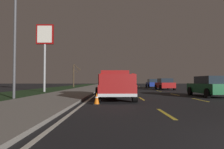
{
  "coord_description": "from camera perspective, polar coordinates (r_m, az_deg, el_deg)",
  "views": [
    {
      "loc": [
        -2.73,
        3.62,
        1.16
      ],
      "look_at": [
        9.94,
        3.7,
        1.58
      ],
      "focal_mm": 32.42,
      "sensor_mm": 36.0,
      "label": 1
    }
  ],
  "objects": [
    {
      "name": "street_light_near",
      "position": [
        15.3,
        -24.64,
        10.6
      ],
      "size": [
        0.36,
        1.97,
        7.27
      ],
      "color": "#4C4C51",
      "rests_on": "ground"
    },
    {
      "name": "sedan_blue",
      "position": [
        36.21,
        11.43,
        -2.47
      ],
      "size": [
        4.44,
        2.08,
        1.54
      ],
      "color": "navy",
      "rests_on": "ground"
    },
    {
      "name": "sedan_green",
      "position": [
        16.86,
        25.96,
        -3.0
      ],
      "size": [
        4.43,
        2.07,
        1.54
      ],
      "color": "#14592D",
      "rests_on": "ground"
    },
    {
      "name": "sidewalk_shoulder",
      "position": [
        29.99,
        -6.99,
        -4.0
      ],
      "size": [
        108.0,
        4.0,
        0.12
      ],
      "primitive_type": "cube",
      "color": "gray",
      "rests_on": "ground"
    },
    {
      "name": "pickup_truck",
      "position": [
        13.22,
        0.83,
        -2.99
      ],
      "size": [
        5.49,
        2.4,
        1.87
      ],
      "color": "maroon",
      "rests_on": "ground"
    },
    {
      "name": "traffic_cone_near",
      "position": [
        10.16,
        -4.36,
        -6.85
      ],
      "size": [
        0.36,
        0.36,
        0.58
      ],
      "color": "black",
      "rests_on": "ground"
    },
    {
      "name": "ground",
      "position": [
        29.97,
        7.32,
        -4.11
      ],
      "size": [
        144.0,
        144.0,
        0.0
      ],
      "primitive_type": "plane",
      "color": "black"
    },
    {
      "name": "sedan_red",
      "position": [
        28.64,
        14.63,
        -2.6
      ],
      "size": [
        4.4,
        2.02,
        1.54
      ],
      "color": "maroon",
      "rests_on": "ground"
    },
    {
      "name": "lane_markings",
      "position": [
        32.56,
        1.3,
        -3.95
      ],
      "size": [
        108.0,
        7.04,
        0.01
      ],
      "color": "yellow",
      "rests_on": "ground"
    },
    {
      "name": "gas_price_sign",
      "position": [
        23.8,
        -18.42,
        8.99
      ],
      "size": [
        0.27,
        1.9,
        7.45
      ],
      "color": "#99999E",
      "rests_on": "ground"
    },
    {
      "name": "bare_tree_far",
      "position": [
        40.67,
        -10.69,
        -0.11
      ],
      "size": [
        1.01,
        1.53,
        4.63
      ],
      "color": "#423323",
      "rests_on": "ground"
    },
    {
      "name": "grass_verge",
      "position": [
        31.03,
        -16.21,
        -3.97
      ],
      "size": [
        108.0,
        6.0,
        0.01
      ],
      "primitive_type": "cube",
      "color": "#1E3819",
      "rests_on": "ground"
    }
  ]
}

